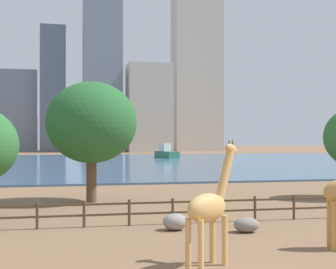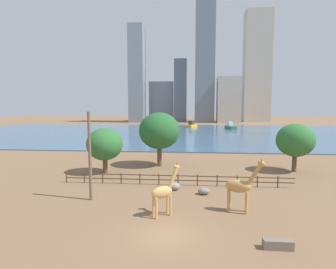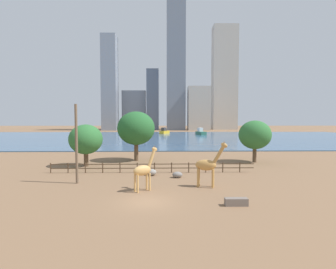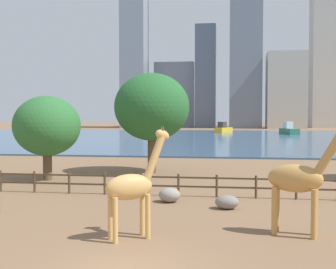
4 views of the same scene
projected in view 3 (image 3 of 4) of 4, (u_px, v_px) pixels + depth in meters
ground_plane at (159, 137)px, 101.49m from camera, size 400.00×400.00×0.00m
harbor_water at (159, 138)px, 98.49m from camera, size 180.00×86.00×0.20m
giraffe_tall at (144, 170)px, 24.90m from camera, size 2.50×1.99×4.29m
giraffe_companion at (208, 165)px, 26.31m from camera, size 3.29×1.47×4.71m
utility_pole at (76, 144)px, 27.73m from camera, size 0.28×0.28×8.45m
boulder_near_fence at (152, 172)px, 31.89m from camera, size 1.16×1.05×0.79m
boulder_by_pole at (177, 175)px, 30.71m from camera, size 1.19×0.93×0.70m
feeding_trough at (236, 202)px, 20.70m from camera, size 1.80×0.60×0.60m
enclosure_fence at (150, 167)px, 33.56m from camera, size 26.12×0.14×1.30m
tree_left_large at (86, 139)px, 38.03m from camera, size 4.82×4.82×6.12m
tree_center_broad at (255, 135)px, 41.64m from camera, size 5.07×5.07×6.68m
tree_right_tall at (136, 128)px, 43.10m from camera, size 6.14×6.14×8.17m
boat_ferry at (201, 132)px, 115.66m from camera, size 4.18×7.39×3.07m
boat_sailboat at (164, 132)px, 124.90m from camera, size 5.01×6.89×5.87m
skyline_tower_needle at (110, 83)px, 168.46m from camera, size 9.35×10.76×60.56m
skyline_block_central at (225, 78)px, 183.40m from camera, size 17.00×9.61×71.97m
skyline_tower_glass at (153, 100)px, 179.29m from camera, size 8.08×10.51×40.80m
skyline_block_left at (176, 48)px, 170.92m from camera, size 12.04×9.92×106.99m
skyline_block_right at (135, 110)px, 188.47m from camera, size 16.54×14.05×27.07m
skyline_tower_short at (199, 108)px, 170.56m from camera, size 14.11×9.54×28.27m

